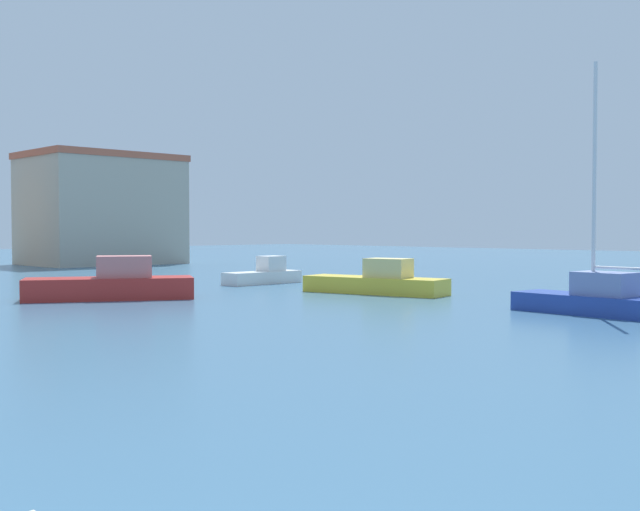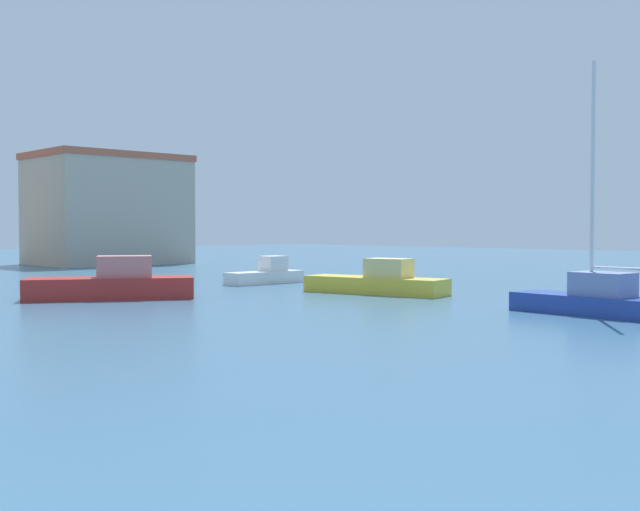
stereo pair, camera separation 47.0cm
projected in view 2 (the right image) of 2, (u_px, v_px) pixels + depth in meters
water at (121, 303)px, 28.75m from camera, size 160.00×160.00×0.00m
sailboat_blue_far_left at (594, 298)px, 24.61m from camera, size 2.00×5.21×8.04m
motorboat_white_far_right at (266, 275)px, 38.73m from camera, size 4.31×1.34×1.38m
motorboat_yellow_inner_mooring at (378, 282)px, 32.69m from camera, size 2.97×6.48×1.50m
motorboat_red_near_pier at (113, 284)px, 30.27m from camera, size 6.47×4.86×1.68m
waterfront_apartments at (108, 209)px, 60.62m from camera, size 11.06×8.18×8.54m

